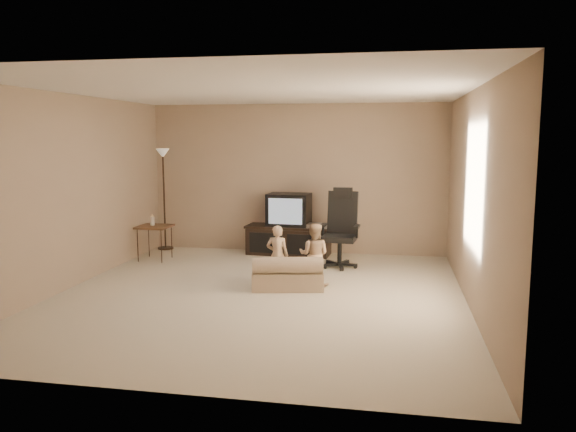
# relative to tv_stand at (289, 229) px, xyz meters

# --- Properties ---
(floor) EXTENTS (5.50, 5.50, 0.00)m
(floor) POSITION_rel_tv_stand_xyz_m (0.08, -2.49, -0.43)
(floor) COLOR beige
(floor) RESTS_ON ground
(room_shell) EXTENTS (5.50, 5.50, 5.50)m
(room_shell) POSITION_rel_tv_stand_xyz_m (0.08, -2.49, 1.09)
(room_shell) COLOR white
(room_shell) RESTS_ON floor
(tv_stand) EXTENTS (1.45, 0.62, 1.02)m
(tv_stand) POSITION_rel_tv_stand_xyz_m (0.00, 0.00, 0.00)
(tv_stand) COLOR black
(tv_stand) RESTS_ON floor
(office_chair) EXTENTS (0.60, 0.62, 1.19)m
(office_chair) POSITION_rel_tv_stand_xyz_m (0.93, -0.73, 0.00)
(office_chair) COLOR black
(office_chair) RESTS_ON floor
(side_table) EXTENTS (0.51, 0.51, 0.75)m
(side_table) POSITION_rel_tv_stand_xyz_m (-2.04, -0.80, 0.11)
(side_table) COLOR brown
(side_table) RESTS_ON floor
(floor_lamp) EXTENTS (0.27, 0.27, 1.75)m
(floor_lamp) POSITION_rel_tv_stand_xyz_m (-2.22, 0.06, 0.85)
(floor_lamp) COLOR black
(floor_lamp) RESTS_ON floor
(child_sofa) EXTENTS (0.99, 0.68, 0.45)m
(child_sofa) POSITION_rel_tv_stand_xyz_m (0.37, -2.14, -0.24)
(child_sofa) COLOR tan
(child_sofa) RESTS_ON floor
(toddler_left) EXTENTS (0.30, 0.22, 0.81)m
(toddler_left) POSITION_rel_tv_stand_xyz_m (0.21, -1.99, -0.02)
(toddler_left) COLOR #D5AD85
(toddler_left) RESTS_ON floor
(toddler_right) EXTENTS (0.42, 0.25, 0.83)m
(toddler_right) POSITION_rel_tv_stand_xyz_m (0.68, -1.90, -0.01)
(toddler_right) COLOR #D5AD85
(toddler_right) RESTS_ON floor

